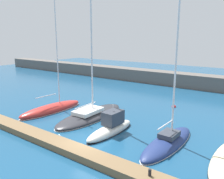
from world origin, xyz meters
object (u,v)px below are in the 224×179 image
Objects in this scene: sailboat_red_nearest at (52,109)px; mooring_buoy_red at (174,107)px; dock_bollard at (150,172)px; sailboat_navy_fourth at (168,142)px; motorboat_ivory_third at (111,127)px; sailboat_charcoal_second at (91,114)px.

mooring_buoy_red is at bearing -44.40° from sailboat_red_nearest.
sailboat_red_nearest is 31.84× the size of dock_bollard.
sailboat_red_nearest is at bearing -137.31° from mooring_buoy_red.
sailboat_navy_fourth is 23.77× the size of mooring_buoy_red.
motorboat_ivory_third is at bearing -93.17° from sailboat_red_nearest.
mooring_buoy_red is (11.45, 10.56, -0.34)m from sailboat_red_nearest.
motorboat_ivory_third is at bearing -97.88° from mooring_buoy_red.
dock_bollard is at bearing -124.55° from motorboat_ivory_third.
sailboat_red_nearest is 15.23m from sailboat_navy_fourth.
mooring_buoy_red is at bearing -5.67° from motorboat_ivory_third.
dock_bollard is (1.26, -5.78, 0.50)m from sailboat_navy_fourth.
motorboat_ivory_third is 5.45m from sailboat_navy_fourth.
sailboat_navy_fourth is at bearing -87.94° from sailboat_red_nearest.
sailboat_navy_fourth is at bearing 102.25° from dock_bollard.
sailboat_navy_fourth is at bearing -99.24° from sailboat_charcoal_second.
sailboat_red_nearest is 17.55m from dock_bollard.
motorboat_ivory_third reaches higher than mooring_buoy_red.
sailboat_navy_fourth reaches higher than motorboat_ivory_third.
motorboat_ivory_third is (4.55, -2.22, 0.23)m from sailboat_charcoal_second.
sailboat_navy_fourth is 5.94m from dock_bollard.
sailboat_red_nearest is at bearing 159.97° from dock_bollard.
motorboat_ivory_third is at bearing -117.26° from sailboat_charcoal_second.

